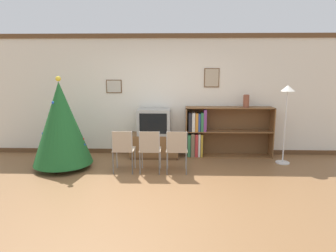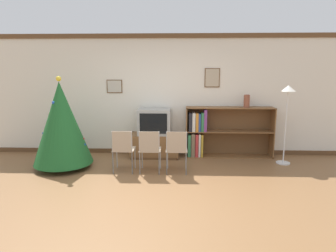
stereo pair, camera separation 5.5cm
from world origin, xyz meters
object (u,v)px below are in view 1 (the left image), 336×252
object	(u,v)px
television	(154,122)
folding_chair_left	(123,148)
folding_chair_right	(177,149)
christmas_tree	(61,123)
bookshelf	(213,133)
tv_console	(154,145)
standing_lamp	(287,104)
vase	(246,101)
folding_chair_center	(150,149)

from	to	relation	value
television	folding_chair_left	world-z (taller)	television
folding_chair_right	television	bearing A→B (deg)	115.29
christmas_tree	folding_chair_right	distance (m)	2.30
folding_chair_left	bookshelf	bearing A→B (deg)	32.82
folding_chair_right	tv_console	bearing A→B (deg)	115.23
television	folding_chair_left	xyz separation A→B (m)	(-0.50, -1.06, -0.33)
folding_chair_left	standing_lamp	bearing A→B (deg)	11.95
christmas_tree	standing_lamp	xyz separation A→B (m)	(4.46, 0.43, 0.35)
bookshelf	standing_lamp	bearing A→B (deg)	-18.83
bookshelf	tv_console	bearing A→B (deg)	-175.66
folding_chair_left	folding_chair_right	world-z (taller)	same
christmas_tree	vase	size ratio (longest dim) A/B	6.47
tv_console	standing_lamp	bearing A→B (deg)	-8.04
folding_chair_center	bookshelf	distance (m)	1.75
tv_console	bookshelf	distance (m)	1.34
tv_console	vase	bearing A→B (deg)	1.85
folding_chair_center	tv_console	bearing A→B (deg)	90.00
bookshelf	folding_chair_center	bearing A→B (deg)	-138.22
bookshelf	standing_lamp	distance (m)	1.65
tv_console	folding_chair_center	size ratio (longest dim) A/B	1.30
tv_console	folding_chair_center	bearing A→B (deg)	-90.00
television	vase	bearing A→B (deg)	1.92
folding_chair_center	vase	distance (m)	2.43
christmas_tree	tv_console	distance (m)	2.03
television	tv_console	bearing A→B (deg)	90.00
folding_chair_right	folding_chair_left	bearing A→B (deg)	180.00
television	christmas_tree	bearing A→B (deg)	-154.99
television	vase	xyz separation A→B (m)	(2.00, 0.07, 0.46)
folding_chair_right	vase	xyz separation A→B (m)	(1.50, 1.13, 0.78)
folding_chair_left	bookshelf	world-z (taller)	bookshelf
tv_console	vase	xyz separation A→B (m)	(2.00, 0.06, 0.99)
standing_lamp	folding_chair_left	bearing A→B (deg)	-168.05
folding_chair_center	standing_lamp	distance (m)	2.91
tv_console	folding_chair_left	world-z (taller)	folding_chair_left
christmas_tree	television	distance (m)	1.93
christmas_tree	vase	world-z (taller)	christmas_tree
tv_console	standing_lamp	xyz separation A→B (m)	(2.72, -0.38, 0.98)
tv_console	folding_chair_right	bearing A→B (deg)	-64.77
vase	standing_lamp	bearing A→B (deg)	-32.16
folding_chair_left	folding_chair_center	distance (m)	0.50
christmas_tree	tv_console	size ratio (longest dim) A/B	1.70
vase	folding_chair_right	bearing A→B (deg)	-143.06
folding_chair_center	bookshelf	world-z (taller)	bookshelf
christmas_tree	vase	bearing A→B (deg)	13.23
television	folding_chair_left	bearing A→B (deg)	-115.29
tv_console	folding_chair_left	size ratio (longest dim) A/B	1.30
folding_chair_center	vase	bearing A→B (deg)	29.41
bookshelf	vase	size ratio (longest dim) A/B	6.86
christmas_tree	folding_chair_left	bearing A→B (deg)	-11.32
tv_console	bookshelf	xyz separation A→B (m)	(1.30, 0.10, 0.28)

